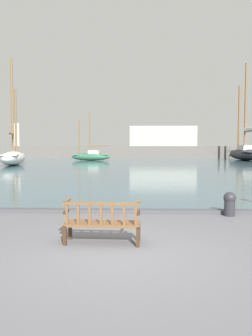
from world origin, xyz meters
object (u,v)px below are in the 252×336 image
object	(u,v)px
park_bench	(102,222)
mooring_bollard	(230,203)
sailboat_far_starboard	(245,152)
sailboat_mid_starboard	(13,157)
sailboat_far_port	(91,156)

from	to	relation	value
park_bench	mooring_bollard	xyz separation A→B (m)	(3.50, 2.91, -0.07)
sailboat_far_starboard	mooring_bollard	size ratio (longest dim) A/B	19.25
sailboat_mid_starboard	sailboat_far_starboard	size ratio (longest dim) A/B	0.82
sailboat_far_starboard	mooring_bollard	bearing A→B (deg)	-108.78
sailboat_far_port	sailboat_far_starboard	bearing A→B (deg)	4.79
park_bench	sailboat_far_port	distance (m)	39.38
park_bench	sailboat_far_starboard	distance (m)	43.99
mooring_bollard	sailboat_mid_starboard	bearing A→B (deg)	122.61
sailboat_far_port	mooring_bollard	xyz separation A→B (m)	(9.18, -36.06, -0.35)
park_bench	mooring_bollard	world-z (taller)	park_bench
sailboat_mid_starboard	sailboat_far_port	bearing A→B (deg)	57.53
sailboat_far_starboard	park_bench	bearing A→B (deg)	-111.88
park_bench	mooring_bollard	distance (m)	4.55
sailboat_mid_starboard	mooring_bollard	xyz separation A→B (m)	(16.10, -25.17, -0.59)
sailboat_mid_starboard	sailboat_far_port	size ratio (longest dim) A/B	1.70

